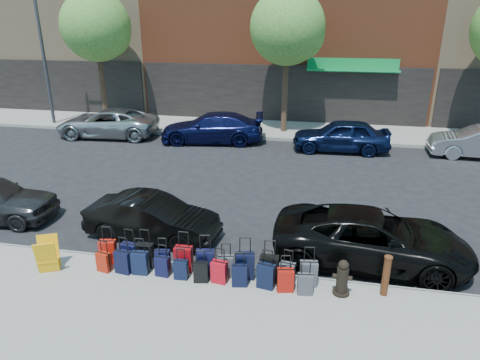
% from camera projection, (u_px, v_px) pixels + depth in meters
% --- Properties ---
extents(ground, '(120.00, 120.00, 0.00)m').
position_uv_depth(ground, '(242.00, 201.00, 14.91)').
color(ground, black).
rests_on(ground, ground).
extents(sidewalk_near, '(60.00, 4.00, 0.15)m').
position_uv_depth(sidewalk_near, '(183.00, 321.00, 8.93)').
color(sidewalk_near, gray).
rests_on(sidewalk_near, ground).
extents(sidewalk_far, '(60.00, 4.00, 0.15)m').
position_uv_depth(sidewalk_far, '(275.00, 129.00, 24.04)').
color(sidewalk_far, gray).
rests_on(sidewalk_far, ground).
extents(curb_near, '(60.00, 0.08, 0.15)m').
position_uv_depth(curb_near, '(208.00, 269.00, 10.78)').
color(curb_near, gray).
rests_on(curb_near, ground).
extents(curb_far, '(60.00, 0.08, 0.15)m').
position_uv_depth(curb_far, '(271.00, 139.00, 22.19)').
color(curb_far, gray).
rests_on(curb_far, ground).
extents(tree_left, '(3.80, 3.80, 7.27)m').
position_uv_depth(tree_left, '(99.00, 28.00, 23.45)').
color(tree_left, black).
rests_on(tree_left, sidewalk_far).
extents(tree_center, '(3.80, 3.80, 7.27)m').
position_uv_depth(tree_center, '(290.00, 29.00, 21.56)').
color(tree_center, black).
rests_on(tree_center, sidewalk_far).
extents(streetlight, '(2.59, 0.18, 8.00)m').
position_uv_depth(streetlight, '(45.00, 43.00, 23.60)').
color(streetlight, '#333338').
rests_on(streetlight, sidewalk_far).
extents(suitcase_front_0, '(0.44, 0.28, 0.98)m').
position_uv_depth(suitcase_front_0, '(108.00, 251.00, 10.84)').
color(suitcase_front_0, '#AE160B').
rests_on(suitcase_front_0, sidewalk_near).
extents(suitcase_front_1, '(0.44, 0.28, 1.00)m').
position_uv_depth(suitcase_front_1, '(130.00, 255.00, 10.67)').
color(suitcase_front_1, black).
rests_on(suitcase_front_1, sidewalk_near).
extents(suitcase_front_2, '(0.42, 0.24, 1.00)m').
position_uv_depth(suitcase_front_2, '(145.00, 255.00, 10.66)').
color(suitcase_front_2, black).
rests_on(suitcase_front_2, sidewalk_near).
extents(suitcase_front_3, '(0.37, 0.23, 0.86)m').
position_uv_depth(suitcase_front_3, '(163.00, 260.00, 10.52)').
color(suitcase_front_3, black).
rests_on(suitcase_front_3, sidewalk_near).
extents(suitcase_front_4, '(0.43, 0.24, 1.04)m').
position_uv_depth(suitcase_front_4, '(184.00, 259.00, 10.48)').
color(suitcase_front_4, maroon).
rests_on(suitcase_front_4, sidewalk_near).
extents(suitcase_front_5, '(0.47, 0.31, 1.05)m').
position_uv_depth(suitcase_front_5, '(205.00, 263.00, 10.30)').
color(suitcase_front_5, black).
rests_on(suitcase_front_5, sidewalk_near).
extents(suitcase_front_6, '(0.39, 0.26, 0.87)m').
position_uv_depth(suitcase_front_6, '(226.00, 266.00, 10.26)').
color(suitcase_front_6, '#3E3D43').
rests_on(suitcase_front_6, sidewalk_near).
extents(suitcase_front_7, '(0.48, 0.32, 1.07)m').
position_uv_depth(suitcase_front_7, '(245.00, 266.00, 10.16)').
color(suitcase_front_7, black).
rests_on(suitcase_front_7, sidewalk_near).
extents(suitcase_front_8, '(0.44, 0.25, 1.05)m').
position_uv_depth(suitcase_front_8, '(269.00, 269.00, 10.06)').
color(suitcase_front_8, black).
rests_on(suitcase_front_8, sidewalk_near).
extents(suitcase_front_9, '(0.39, 0.26, 0.87)m').
position_uv_depth(suitcase_front_9, '(287.00, 273.00, 9.98)').
color(suitcase_front_9, '#3D3D42').
rests_on(suitcase_front_9, sidewalk_near).
extents(suitcase_front_10, '(0.43, 0.27, 0.97)m').
position_uv_depth(suitcase_front_10, '(308.00, 273.00, 9.91)').
color(suitcase_front_10, '#3F4045').
rests_on(suitcase_front_10, sidewalk_near).
extents(suitcase_back_0, '(0.37, 0.26, 0.81)m').
position_uv_depth(suitcase_back_0, '(104.00, 262.00, 10.48)').
color(suitcase_back_0, '#A21C0A').
rests_on(suitcase_back_0, sidewalk_near).
extents(suitcase_back_1, '(0.42, 0.29, 0.94)m').
position_uv_depth(suitcase_back_1, '(124.00, 262.00, 10.40)').
color(suitcase_back_1, black).
rests_on(suitcase_back_1, sidewalk_near).
extents(suitcase_back_2, '(0.40, 0.25, 0.93)m').
position_uv_depth(suitcase_back_2, '(140.00, 263.00, 10.37)').
color(suitcase_back_2, black).
rests_on(suitcase_back_2, sidewalk_near).
extents(suitcase_back_3, '(0.36, 0.22, 0.81)m').
position_uv_depth(suitcase_back_3, '(163.00, 266.00, 10.29)').
color(suitcase_back_3, black).
rests_on(suitcase_back_3, sidewalk_near).
extents(suitcase_back_4, '(0.34, 0.21, 0.78)m').
position_uv_depth(suitcase_back_4, '(181.00, 269.00, 10.18)').
color(suitcase_back_4, black).
rests_on(suitcase_back_4, sidewalk_near).
extents(suitcase_back_5, '(0.37, 0.26, 0.81)m').
position_uv_depth(suitcase_back_5, '(201.00, 272.00, 10.06)').
color(suitcase_back_5, black).
rests_on(suitcase_back_5, sidewalk_near).
extents(suitcase_back_6, '(0.39, 0.26, 0.88)m').
position_uv_depth(suitcase_back_6, '(219.00, 272.00, 10.03)').
color(suitcase_back_6, '#AF0B18').
rests_on(suitcase_back_6, sidewalk_near).
extents(suitcase_back_7, '(0.38, 0.26, 0.84)m').
position_uv_depth(suitcase_back_7, '(240.00, 275.00, 9.91)').
color(suitcase_back_7, black).
rests_on(suitcase_back_7, sidewalk_near).
extents(suitcase_back_8, '(0.44, 0.31, 0.96)m').
position_uv_depth(suitcase_back_8, '(266.00, 276.00, 9.83)').
color(suitcase_back_8, black).
rests_on(suitcase_back_8, sidewalk_near).
extents(suitcase_back_9, '(0.41, 0.29, 0.89)m').
position_uv_depth(suitcase_back_9, '(285.00, 280.00, 9.71)').
color(suitcase_back_9, '#9C120A').
rests_on(suitcase_back_9, sidewalk_near).
extents(suitcase_back_10, '(0.36, 0.24, 0.81)m').
position_uv_depth(suitcase_back_10, '(305.00, 284.00, 9.61)').
color(suitcase_back_10, '#3C3C41').
rests_on(suitcase_back_10, sidewalk_near).
extents(fire_hydrant, '(0.44, 0.39, 0.86)m').
position_uv_depth(fire_hydrant, '(342.00, 278.00, 9.57)').
color(fire_hydrant, black).
rests_on(fire_hydrant, sidewalk_near).
extents(bollard, '(0.18, 0.18, 0.98)m').
position_uv_depth(bollard, '(386.00, 275.00, 9.49)').
color(bollard, '#38190C').
rests_on(bollard, sidewalk_near).
extents(display_rack, '(0.66, 0.69, 0.87)m').
position_uv_depth(display_rack, '(48.00, 255.00, 10.43)').
color(display_rack, '#F4A60D').
rests_on(display_rack, sidewalk_near).
extents(car_near_1, '(3.95, 1.70, 1.27)m').
position_uv_depth(car_near_1, '(152.00, 218.00, 12.22)').
color(car_near_1, black).
rests_on(car_near_1, ground).
extents(car_near_2, '(5.11, 2.54, 1.39)m').
position_uv_depth(car_near_2, '(372.00, 238.00, 11.01)').
color(car_near_2, black).
rests_on(car_near_2, ground).
extents(car_far_0, '(5.47, 2.85, 1.47)m').
position_uv_depth(car_far_0, '(107.00, 123.00, 22.69)').
color(car_far_0, '#B1B3B8').
rests_on(car_far_0, ground).
extents(car_far_1, '(5.42, 2.80, 1.50)m').
position_uv_depth(car_far_1, '(212.00, 128.00, 21.64)').
color(car_far_1, '#0C1037').
rests_on(car_far_1, ground).
extents(car_far_2, '(4.55, 1.97, 1.53)m').
position_uv_depth(car_far_2, '(341.00, 135.00, 20.18)').
color(car_far_2, '#0C1636').
rests_on(car_far_2, ground).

